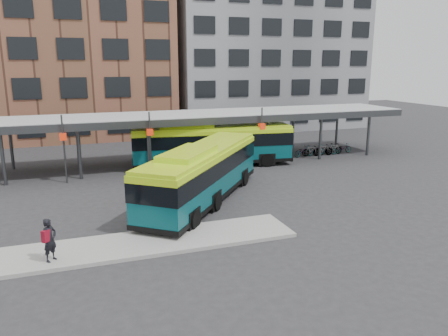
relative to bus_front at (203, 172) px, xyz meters
The scene contains 9 objects.
ground 3.25m from the bus_front, 63.91° to the right, with size 120.00×120.00×0.00m, color #28282B.
boarding_island 7.14m from the bus_front, 128.84° to the right, with size 14.00×3.00×0.18m, color gray.
canopy 10.74m from the bus_front, 83.95° to the left, with size 40.00×6.53×4.80m.
building_brick 32.23m from the bus_front, 106.61° to the left, with size 26.00×14.00×22.00m, color brown.
building_grey 35.19m from the bus_front, 59.90° to the left, with size 24.00×14.00×20.00m, color slate.
bus_front is the anchor object (origin of this frame).
bus_rear 9.54m from the bus_front, 68.78° to the left, with size 13.15×4.33×3.56m.
pedestrian 10.48m from the bus_front, 144.41° to the right, with size 0.79×0.80×1.86m.
bike_rack 17.25m from the bus_front, 33.76° to the left, with size 6.33×1.18×1.06m.
Camera 1 is at (-8.48, -22.05, 8.28)m, focal length 35.00 mm.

